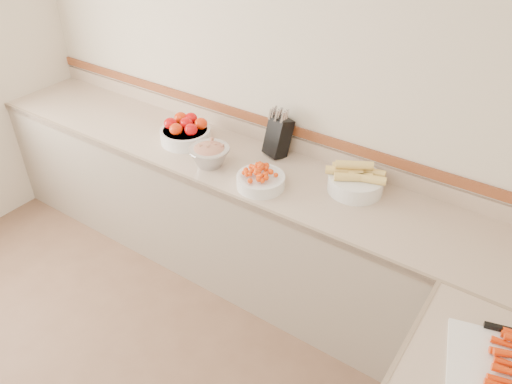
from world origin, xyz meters
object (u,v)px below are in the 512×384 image
Objects in this scene: knife_block at (278,136)px; rhubarb_bowl at (209,154)px; cherry_tomato_bowl at (261,179)px; corn_bowl at (356,180)px; tomato_bowl at (185,132)px.

knife_block reaches higher than rhubarb_bowl.
cherry_tomato_bowl is at bearing -3.21° from rhubarb_bowl.
corn_bowl is (0.58, -0.10, -0.06)m from knife_block.
tomato_bowl is 1.19× the size of cherry_tomato_bowl.
rhubarb_bowl is at bearing -128.60° from knife_block.
tomato_bowl is 0.96× the size of corn_bowl.
knife_block is 0.97× the size of tomato_bowl.
knife_block is at bearing 170.66° from corn_bowl.
rhubarb_bowl is at bearing -163.72° from corn_bowl.
rhubarb_bowl is at bearing 176.79° from cherry_tomato_bowl.
knife_block is 0.93× the size of corn_bowl.
tomato_bowl is 0.35m from rhubarb_bowl.
rhubarb_bowl is (-0.28, -0.35, -0.06)m from knife_block.
cherry_tomato_bowl is (0.12, -0.37, -0.08)m from knife_block.
cherry_tomato_bowl is 1.11× the size of rhubarb_bowl.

